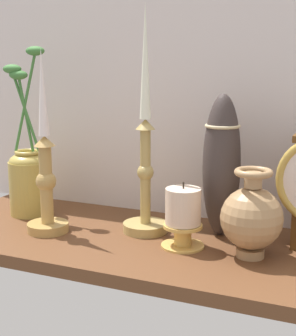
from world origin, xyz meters
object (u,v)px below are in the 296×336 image
at_px(pillar_candle_front, 183,216).
at_px(tall_ceramic_vase, 222,165).
at_px(candlestick_tall_left, 46,177).
at_px(brass_vase_bulbous, 252,217).
at_px(candlestick_tall_center, 145,162).
at_px(brass_vase_jar, 29,174).

xyz_separation_m(pillar_candle_front, tall_ceramic_vase, (0.04, 0.09, 0.08)).
relative_size(candlestick_tall_left, brass_vase_bulbous, 2.30).
distance_m(candlestick_tall_center, tall_ceramic_vase, 0.15).
distance_m(brass_vase_jar, pillar_candle_front, 0.39).
relative_size(candlestick_tall_left, pillar_candle_front, 2.95).
height_order(candlestick_tall_center, pillar_candle_front, candlestick_tall_center).
xyz_separation_m(candlestick_tall_left, tall_ceramic_vase, (0.32, 0.12, 0.03)).
xyz_separation_m(brass_vase_jar, pillar_candle_front, (0.38, -0.06, -0.03)).
bearing_deg(tall_ceramic_vase, brass_vase_jar, -175.78).
height_order(candlestick_tall_center, brass_vase_jar, candlestick_tall_center).
bearing_deg(pillar_candle_front, candlestick_tall_left, -174.46).
relative_size(candlestick_tall_center, pillar_candle_front, 3.64).
distance_m(brass_vase_bulbous, brass_vase_jar, 0.51).
bearing_deg(candlestick_tall_left, candlestick_tall_center, 23.72).
bearing_deg(brass_vase_bulbous, pillar_candle_front, 179.88).
bearing_deg(brass_vase_jar, candlestick_tall_left, -39.40).
xyz_separation_m(brass_vase_bulbous, pillar_candle_front, (-0.13, 0.00, -0.01)).
distance_m(pillar_candle_front, tall_ceramic_vase, 0.13).
bearing_deg(pillar_candle_front, brass_vase_bulbous, -0.12).
height_order(brass_vase_bulbous, tall_ceramic_vase, tall_ceramic_vase).
bearing_deg(brass_vase_bulbous, tall_ceramic_vase, 131.47).
distance_m(brass_vase_jar, tall_ceramic_vase, 0.43).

